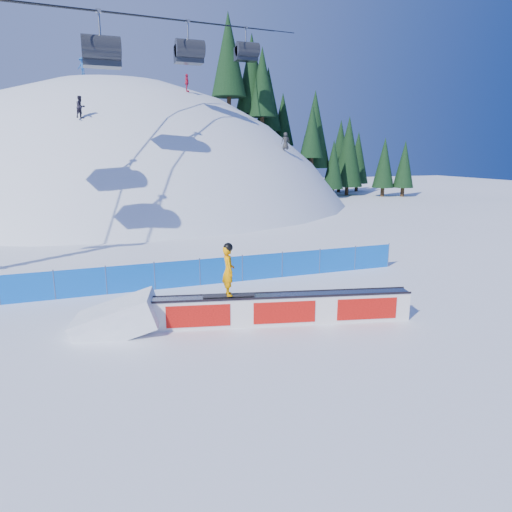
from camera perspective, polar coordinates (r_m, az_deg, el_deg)
name	(u,v)px	position (r m, az deg, el deg)	size (l,w,h in m)	color
ground	(201,322)	(16.36, -6.84, -8.22)	(160.00, 160.00, 0.00)	white
snow_hill	(130,342)	(61.80, -15.43, -10.31)	(64.00, 64.00, 64.00)	silver
treeline	(312,129)	(62.97, 6.98, 15.54)	(23.44, 12.94, 19.77)	#322214
safety_fence	(178,274)	(20.38, -9.77, -2.27)	(22.05, 0.05, 1.30)	blue
chairlift	(177,20)	(44.54, -9.86, 27.06)	(40.80, 41.70, 22.00)	gray
rail_box	(283,309)	(16.00, 3.40, -6.62)	(8.93, 2.61, 1.08)	silver
snow_ramp	(118,331)	(16.20, -16.91, -8.94)	(2.66, 1.77, 1.00)	white
snowboarder	(228,270)	(15.35, -3.47, -1.78)	(1.79, 0.70, 1.84)	black
distant_skiers	(149,95)	(46.10, -13.22, 19.01)	(19.40, 13.75, 9.03)	black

